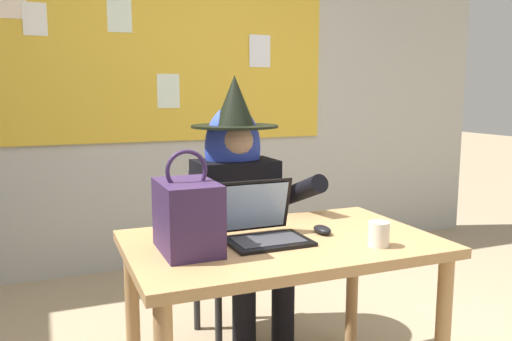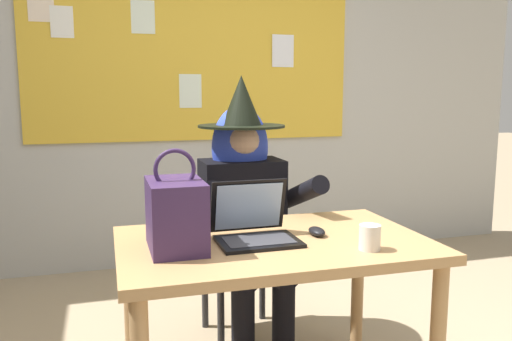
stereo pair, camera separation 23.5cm
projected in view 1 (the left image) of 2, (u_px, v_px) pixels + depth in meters
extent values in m
cube|color=#B2B2AD|center=(171.00, 72.00, 3.83)|extent=(5.54, 0.10, 2.91)
cube|color=gold|center=(172.00, 58.00, 3.76)|extent=(2.40, 0.02, 1.20)
cube|color=white|center=(168.00, 91.00, 3.77)|extent=(0.16, 0.01, 0.25)
cube|color=white|center=(260.00, 51.00, 3.99)|extent=(0.18, 0.01, 0.24)
cube|color=white|center=(35.00, 19.00, 3.37)|extent=(0.15, 0.01, 0.21)
cube|color=white|center=(119.00, 15.00, 3.57)|extent=(0.16, 0.01, 0.23)
cube|color=#F4E0C6|center=(12.00, 3.00, 3.31)|extent=(0.17, 0.01, 0.20)
cube|color=tan|center=(281.00, 244.00, 2.07)|extent=(1.22, 0.78, 0.04)
cylinder|color=tan|center=(442.00, 340.00, 2.03)|extent=(0.06, 0.06, 0.69)
cylinder|color=tan|center=(133.00, 319.00, 2.22)|extent=(0.06, 0.06, 0.69)
cylinder|color=tan|center=(352.00, 284.00, 2.63)|extent=(0.06, 0.06, 0.69)
cube|color=#2D3347|center=(237.00, 262.00, 2.74)|extent=(0.44, 0.44, 0.04)
cube|color=#2D3347|center=(223.00, 209.00, 2.88)|extent=(0.38, 0.06, 0.45)
cylinder|color=#262628|center=(280.00, 307.00, 2.69)|extent=(0.04, 0.04, 0.40)
cylinder|color=#262628|center=(219.00, 319.00, 2.55)|extent=(0.04, 0.04, 0.40)
cylinder|color=#262628|center=(253.00, 285.00, 3.00)|extent=(0.04, 0.04, 0.40)
cylinder|color=#262628|center=(197.00, 295.00, 2.86)|extent=(0.04, 0.04, 0.40)
cylinder|color=black|center=(283.00, 321.00, 2.49)|extent=(0.11, 0.11, 0.44)
cylinder|color=black|center=(244.00, 328.00, 2.41)|extent=(0.11, 0.11, 0.44)
cylinder|color=black|center=(269.00, 261.00, 2.60)|extent=(0.15, 0.42, 0.15)
cylinder|color=black|center=(231.00, 266.00, 2.53)|extent=(0.15, 0.42, 0.15)
cube|color=black|center=(235.00, 209.00, 2.72)|extent=(0.42, 0.26, 0.52)
cylinder|color=black|center=(298.00, 192.00, 2.59)|extent=(0.09, 0.46, 0.24)
cylinder|color=black|center=(202.00, 200.00, 2.40)|extent=(0.09, 0.46, 0.24)
sphere|color=#D1A889|center=(235.00, 141.00, 2.67)|extent=(0.20, 0.20, 0.20)
ellipsoid|color=blue|center=(233.00, 148.00, 2.70)|extent=(0.30, 0.22, 0.44)
cylinder|color=black|center=(235.00, 126.00, 2.65)|extent=(0.45, 0.45, 0.01)
cone|color=black|center=(235.00, 101.00, 2.64)|extent=(0.21, 0.21, 0.26)
cube|color=black|center=(268.00, 241.00, 2.01)|extent=(0.31, 0.23, 0.01)
cube|color=#333338|center=(268.00, 240.00, 2.01)|extent=(0.26, 0.16, 0.00)
cube|color=black|center=(254.00, 205.00, 2.12)|extent=(0.31, 0.07, 0.22)
cube|color=#99B7E0|center=(255.00, 206.00, 2.11)|extent=(0.28, 0.05, 0.19)
ellipsoid|color=black|center=(322.00, 230.00, 2.14)|extent=(0.06, 0.10, 0.03)
cube|color=#38234C|center=(187.00, 217.00, 1.89)|extent=(0.20, 0.30, 0.26)
torus|color=#38234C|center=(187.00, 171.00, 1.87)|extent=(0.16, 0.02, 0.16)
cylinder|color=silver|center=(379.00, 234.00, 1.96)|extent=(0.08, 0.08, 0.09)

